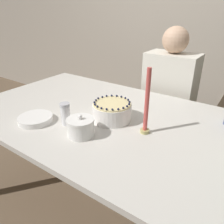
% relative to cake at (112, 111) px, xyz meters
% --- Properties ---
extents(ground_plane, '(12.00, 12.00, 0.00)m').
position_rel_cake_xyz_m(ground_plane, '(-0.09, 0.02, -0.80)').
color(ground_plane, brown).
extents(wall_behind, '(8.00, 0.05, 2.60)m').
position_rel_cake_xyz_m(wall_behind, '(-0.09, 1.42, 0.50)').
color(wall_behind, '#ADA393').
rests_on(wall_behind, ground_plane).
extents(dining_table, '(1.70, 1.03, 0.75)m').
position_rel_cake_xyz_m(dining_table, '(-0.09, 0.02, -0.15)').
color(dining_table, beige).
rests_on(dining_table, ground_plane).
extents(cake, '(0.22, 0.22, 0.12)m').
position_rel_cake_xyz_m(cake, '(0.00, 0.00, 0.00)').
color(cake, white).
rests_on(cake, dining_table).
extents(sugar_bowl, '(0.14, 0.14, 0.12)m').
position_rel_cake_xyz_m(sugar_bowl, '(-0.03, -0.23, -0.01)').
color(sugar_bowl, white).
rests_on(sugar_bowl, dining_table).
extents(sugar_shaker, '(0.05, 0.05, 0.13)m').
position_rel_cake_xyz_m(sugar_shaker, '(-0.18, -0.19, 0.01)').
color(sugar_shaker, white).
rests_on(sugar_shaker, dining_table).
extents(plate_stack, '(0.19, 0.19, 0.03)m').
position_rel_cake_xyz_m(plate_stack, '(-0.34, -0.27, -0.04)').
color(plate_stack, white).
rests_on(plate_stack, dining_table).
extents(candle, '(0.05, 0.05, 0.34)m').
position_rel_cake_xyz_m(candle, '(0.22, -0.02, 0.09)').
color(candle, tan).
rests_on(candle, dining_table).
extents(person_man_blue_shirt, '(0.40, 0.34, 1.21)m').
position_rel_cake_xyz_m(person_man_blue_shirt, '(0.06, 0.74, -0.27)').
color(person_man_blue_shirt, '#595960').
rests_on(person_man_blue_shirt, ground_plane).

